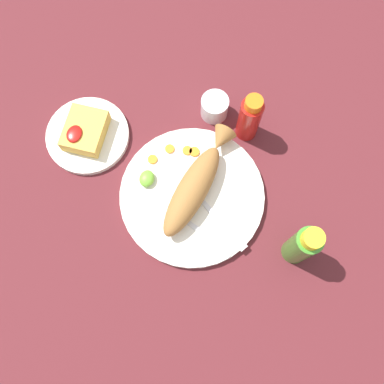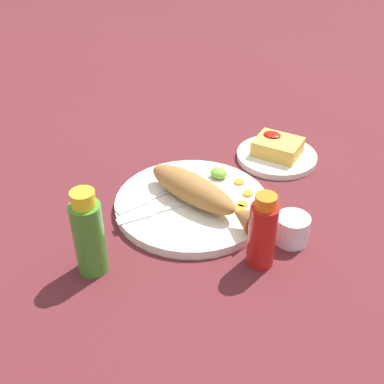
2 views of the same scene
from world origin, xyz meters
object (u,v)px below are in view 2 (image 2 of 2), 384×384
Objects in this scene: fork_near at (157,212)px; hot_sauce_bottle_green at (89,235)px; main_plate at (192,204)px; hot_sauce_bottle_red at (262,233)px; salt_cup at (292,231)px; fork_far at (152,198)px; fried_fish at (199,192)px; side_plate_fries at (277,156)px.

hot_sauce_bottle_green is (0.02, 0.17, 0.06)m from fork_near.
hot_sauce_bottle_green is (0.06, 0.23, 0.07)m from main_plate.
hot_sauce_bottle_green reaches higher than fork_near.
salt_cup is (-0.03, -0.08, -0.04)m from hot_sauce_bottle_red.
hot_sauce_bottle_green is (-0.01, 0.20, 0.06)m from fork_far.
hot_sauce_bottle_red reaches higher than fried_fish.
fork_far is 0.26m from hot_sauce_bottle_red.
fried_fish is 1.87× the size of hot_sauce_bottle_red.
fried_fish reaches higher than side_plate_fries.
main_plate is at bearing -105.07° from hot_sauce_bottle_green.
main_plate is 0.08m from fork_near.
hot_sauce_bottle_red is (-0.18, 0.08, 0.06)m from main_plate.
fried_fish is at bearing 1.13° from salt_cup.
fork_far is at bearing 6.93° from salt_cup.
fork_far is at bearing 25.63° from main_plate.
fork_near is at bearing 15.08° from salt_cup.
fork_near is (0.04, 0.07, 0.01)m from main_plate.
hot_sauce_bottle_green reaches higher than hot_sauce_bottle_red.
salt_cup is 0.29m from side_plate_fries.
hot_sauce_bottle_red is 2.31× the size of salt_cup.
side_plate_fries is (-0.15, -0.29, -0.01)m from fork_far.
salt_cup is (-0.27, -0.23, -0.05)m from hot_sauce_bottle_green.
fried_fish is 1.44× the size of side_plate_fries.
salt_cup is (-0.25, -0.07, 0.00)m from fork_near.
side_plate_fries is at bearing -89.04° from fried_fish.
hot_sauce_bottle_red is at bearing 70.56° from salt_cup.
hot_sauce_bottle_red is (-0.16, 0.08, 0.02)m from fried_fish.
hot_sauce_bottle_red is at bearing -147.73° from hot_sauce_bottle_green.
hot_sauce_bottle_red reaches higher than side_plate_fries.
main_plate is at bearing -175.00° from fork_near.
hot_sauce_bottle_red is 0.29m from hot_sauce_bottle_green.
fried_fish is 0.24m from hot_sauce_bottle_green.
hot_sauce_bottle_green is 0.87× the size of side_plate_fries.
side_plate_fries is at bearing -64.05° from salt_cup.
fork_far is 2.86× the size of salt_cup.
side_plate_fries is at bearing -106.17° from hot_sauce_bottle_green.
salt_cup is (-0.28, -0.03, 0.00)m from fork_far.
fried_fish reaches higher than fork_far.
fork_far is at bearing -87.25° from hot_sauce_bottle_green.
hot_sauce_bottle_red is at bearing 122.23° from fork_near.
main_plate is 0.27m from side_plate_fries.
fork_near reaches higher than main_plate.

